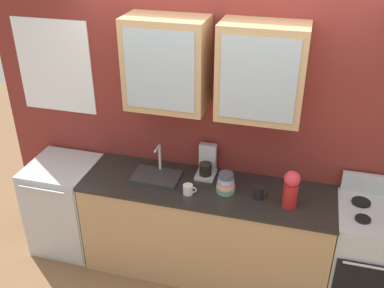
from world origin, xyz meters
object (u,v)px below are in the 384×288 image
stove_range (370,257)px  sink_faucet (156,176)px  vase (291,188)px  bowl_stack (226,184)px  coffee_maker (207,164)px  cup_near_bowls (259,193)px  cup_near_sink (188,189)px  dishwasher (67,205)px

stove_range → sink_faucet: (-1.89, 0.03, 0.48)m
stove_range → vase: size_ratio=3.34×
bowl_stack → sink_faucet: bearing=176.1°
vase → coffee_maker: bearing=159.0°
stove_range → bowl_stack: 1.36m
bowl_stack → cup_near_bowls: bearing=-4.9°
sink_faucet → bowl_stack: (0.64, -0.04, 0.06)m
sink_faucet → bowl_stack: size_ratio=2.34×
vase → cup_near_sink: vase is taller
sink_faucet → cup_near_sink: sink_faucet is taller
bowl_stack → vase: vase is taller
bowl_stack → coffee_maker: size_ratio=0.62×
vase → cup_near_bowls: (-0.25, 0.05, -0.12)m
vase → cup_near_bowls: 0.28m
cup_near_sink → cup_near_bowls: size_ratio=1.02×
cup_near_sink → dishwasher: (-1.29, 0.13, -0.50)m
cup_near_sink → dishwasher: 1.39m
cup_near_bowls → stove_range: bearing=2.3°
cup_near_sink → coffee_maker: bearing=76.9°
bowl_stack → dishwasher: bearing=179.7°
sink_faucet → cup_near_sink: 0.38m
sink_faucet → bowl_stack: 0.64m
vase → dishwasher: vase is taller
stove_range → sink_faucet: size_ratio=2.62×
cup_near_sink → cup_near_bowls: bearing=9.1°
bowl_stack → dishwasher: size_ratio=0.20×
dishwasher → cup_near_bowls: bearing=-1.0°
vase → cup_near_sink: (-0.83, -0.05, -0.13)m
cup_near_bowls → coffee_maker: 0.56m
stove_range → dishwasher: (-2.84, -0.00, -0.01)m
stove_range → vase: (-0.71, -0.09, 0.63)m
sink_faucet → cup_near_sink: (0.34, -0.16, 0.02)m
stove_range → sink_faucet: bearing=179.1°
sink_faucet → cup_near_bowls: 0.93m
bowl_stack → cup_near_sink: bearing=-158.4°
stove_range → bowl_stack: same height
stove_range → vase: vase is taller
stove_range → cup_near_bowls: bearing=-177.7°
vase → dishwasher: 2.22m
vase → coffee_maker: size_ratio=1.14×
cup_near_sink → dishwasher: size_ratio=0.13×
cup_near_sink → coffee_maker: 0.35m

